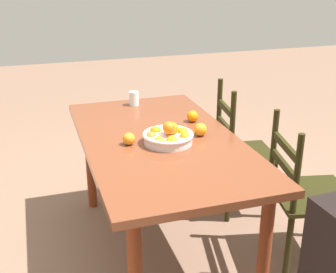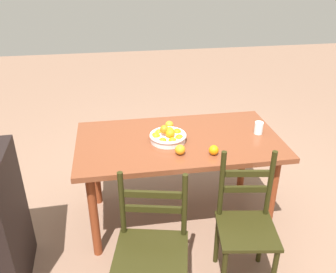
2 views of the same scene
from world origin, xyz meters
name	(u,v)px [view 1 (image 1 of 2)]	position (x,y,z in m)	size (l,w,h in m)	color
ground_plane	(161,250)	(0.00, 0.00, 0.00)	(12.00, 12.00, 0.00)	#7E5E4A
dining_table	(160,152)	(0.00, 0.00, 0.69)	(1.60, 0.87, 0.78)	brown
chair_near_window	(306,195)	(0.32, 0.81, 0.44)	(0.54, 0.54, 0.91)	black
chair_by_cabinet	(240,153)	(-0.33, 0.70, 0.45)	(0.44, 0.44, 0.96)	black
fruit_bowl	(168,136)	(0.09, 0.02, 0.82)	(0.29, 0.29, 0.14)	silver
orange_loose_0	(129,139)	(0.04, -0.19, 0.81)	(0.07, 0.07, 0.07)	orange
orange_loose_1	(193,116)	(-0.21, 0.28, 0.82)	(0.07, 0.07, 0.07)	orange
orange_loose_2	(200,129)	(0.04, 0.24, 0.82)	(0.08, 0.08, 0.08)	orange
drinking_glass	(134,98)	(-0.66, 0.01, 0.83)	(0.07, 0.07, 0.10)	silver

